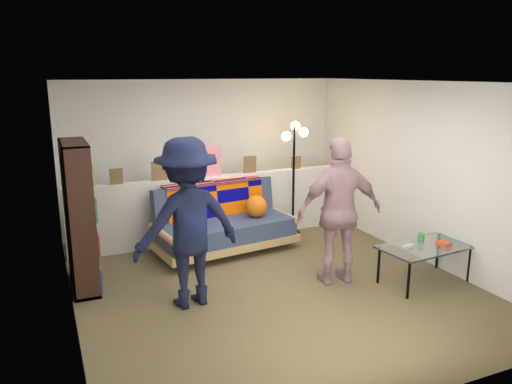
% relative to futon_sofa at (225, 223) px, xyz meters
% --- Properties ---
extents(ground, '(5.00, 5.00, 0.00)m').
position_rel_futon_sofa_xyz_m(ground, '(0.10, -1.29, -0.40)').
color(ground, brown).
rests_on(ground, ground).
extents(room_shell, '(4.60, 5.05, 2.45)m').
position_rel_futon_sofa_xyz_m(room_shell, '(0.10, -0.82, 1.27)').
color(room_shell, silver).
rests_on(room_shell, ground).
extents(half_wall_ledge, '(4.45, 0.15, 1.00)m').
position_rel_futon_sofa_xyz_m(half_wall_ledge, '(0.10, 0.51, 0.10)').
color(half_wall_ledge, silver).
rests_on(half_wall_ledge, ground).
extents(ledge_decor, '(2.97, 0.02, 0.45)m').
position_rel_futon_sofa_xyz_m(ledge_decor, '(-0.13, 0.49, 0.78)').
color(ledge_decor, brown).
rests_on(ledge_decor, half_wall_ledge).
extents(futon_sofa, '(2.08, 1.18, 0.85)m').
position_rel_futon_sofa_xyz_m(futon_sofa, '(0.00, 0.00, 0.00)').
color(futon_sofa, tan).
rests_on(futon_sofa, ground).
extents(bookshelf, '(0.29, 0.87, 1.75)m').
position_rel_futon_sofa_xyz_m(bookshelf, '(-1.98, -0.51, 0.42)').
color(bookshelf, black).
rests_on(bookshelf, ground).
extents(coffee_table, '(1.17, 0.71, 0.58)m').
position_rel_futon_sofa_xyz_m(coffee_table, '(1.84, -2.04, 0.04)').
color(coffee_table, black).
rests_on(coffee_table, ground).
extents(floor_lamp, '(0.34, 0.33, 1.77)m').
position_rel_futon_sofa_xyz_m(floor_lamp, '(1.26, 0.29, 0.86)').
color(floor_lamp, black).
rests_on(floor_lamp, ground).
extents(person_left, '(1.28, 0.83, 1.86)m').
position_rel_futon_sofa_xyz_m(person_left, '(-0.95, -1.44, 0.53)').
color(person_left, black).
rests_on(person_left, ground).
extents(person_right, '(1.10, 0.60, 1.78)m').
position_rel_futon_sofa_xyz_m(person_right, '(0.89, -1.59, 0.49)').
color(person_right, pink).
rests_on(person_right, ground).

